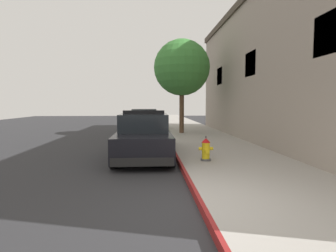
{
  "coord_description": "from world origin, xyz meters",
  "views": [
    {
      "loc": [
        -0.96,
        -4.82,
        1.92
      ],
      "look_at": [
        -0.2,
        6.6,
        1.0
      ],
      "focal_mm": 29.63,
      "sensor_mm": 36.0,
      "label": 1
    }
  ],
  "objects_px": {
    "parked_car_silver_ahead": "(144,121)",
    "street_tree": "(182,68)",
    "police_cruiser": "(144,136)",
    "fire_hydrant": "(206,149)"
  },
  "relations": [
    {
      "from": "police_cruiser",
      "to": "street_tree",
      "type": "xyz_separation_m",
      "value": [
        2.15,
        6.71,
        3.32
      ]
    },
    {
      "from": "parked_car_silver_ahead",
      "to": "street_tree",
      "type": "xyz_separation_m",
      "value": [
        2.3,
        -2.78,
        3.32
      ]
    },
    {
      "from": "parked_car_silver_ahead",
      "to": "fire_hydrant",
      "type": "distance_m",
      "value": 11.27
    },
    {
      "from": "parked_car_silver_ahead",
      "to": "street_tree",
      "type": "relative_size",
      "value": 0.87
    },
    {
      "from": "fire_hydrant",
      "to": "parked_car_silver_ahead",
      "type": "bearing_deg",
      "value": 100.71
    },
    {
      "from": "fire_hydrant",
      "to": "street_tree",
      "type": "relative_size",
      "value": 0.14
    },
    {
      "from": "parked_car_silver_ahead",
      "to": "street_tree",
      "type": "bearing_deg",
      "value": -50.4
    },
    {
      "from": "police_cruiser",
      "to": "street_tree",
      "type": "distance_m",
      "value": 7.79
    },
    {
      "from": "street_tree",
      "to": "police_cruiser",
      "type": "bearing_deg",
      "value": -107.77
    },
    {
      "from": "police_cruiser",
      "to": "parked_car_silver_ahead",
      "type": "bearing_deg",
      "value": 90.91
    }
  ]
}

